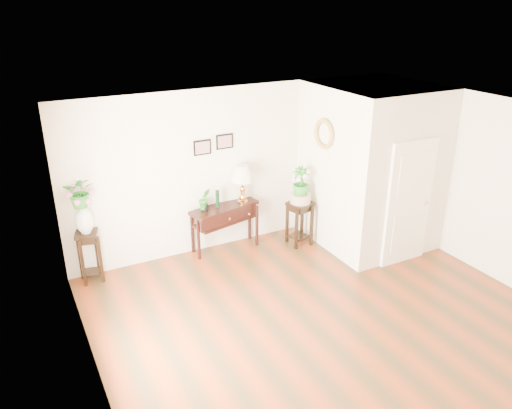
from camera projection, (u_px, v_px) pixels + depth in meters
floor at (326, 319)px, 6.91m from camera, size 6.00×5.50×0.02m
ceiling at (339, 120)px, 5.82m from camera, size 6.00×5.50×0.02m
wall_back at (238, 167)px, 8.61m from camera, size 6.00×0.02×2.80m
wall_left at (90, 287)px, 5.08m from camera, size 0.02×5.50×2.80m
wall_right at (492, 189)px, 7.65m from camera, size 0.02×5.50×2.80m
partition at (370, 165)px, 8.71m from camera, size 1.80×1.95×2.80m
door at (409, 203)px, 8.03m from camera, size 0.90×0.05×2.10m
art_print_left at (202, 148)px, 8.14m from camera, size 0.30×0.02×0.25m
art_print_right at (225, 141)px, 8.29m from camera, size 0.30×0.02×0.25m
wall_ornament at (324, 134)px, 8.16m from camera, size 0.07×0.51×0.51m
console_table at (225, 228)px, 8.69m from camera, size 1.29×0.68×0.82m
table_lamp at (243, 184)px, 8.54m from camera, size 0.46×0.46×0.69m
green_vase at (217, 198)px, 8.41m from camera, size 0.07×0.07×0.31m
potted_plant at (204, 200)px, 8.30m from camera, size 0.21×0.17×0.37m
plant_stand_a at (90, 256)px, 7.71m from camera, size 0.40×0.40×0.83m
porcelain_vase at (84, 219)px, 7.46m from camera, size 0.33×0.33×0.47m
lily_arrangement at (80, 193)px, 7.30m from camera, size 0.55×0.51×0.49m
plant_stand_b at (299, 223)px, 8.88m from camera, size 0.47×0.47×0.80m
ceramic_bowl at (300, 198)px, 8.69m from camera, size 0.47×0.47×0.16m
narcissus at (301, 182)px, 8.57m from camera, size 0.33×0.33×0.53m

